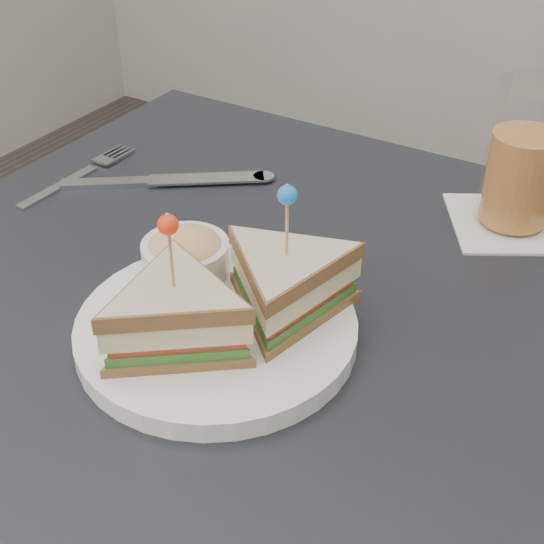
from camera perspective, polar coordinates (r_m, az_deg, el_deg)
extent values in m
cube|color=black|center=(0.68, -1.16, -4.63)|extent=(0.80, 0.80, 0.03)
cylinder|color=black|center=(1.30, -5.78, -3.87)|extent=(0.04, 0.04, 0.72)
cylinder|color=white|center=(0.65, -4.18, -4.47)|extent=(0.27, 0.27, 0.01)
cylinder|color=white|center=(0.65, -4.21, -3.83)|extent=(0.27, 0.27, 0.00)
cylinder|color=tan|center=(0.57, -7.61, 1.10)|extent=(0.00, 0.00, 0.08)
sphere|color=#F9310F|center=(0.56, -7.84, 3.54)|extent=(0.02, 0.02, 0.02)
cylinder|color=tan|center=(0.61, 1.13, 3.44)|extent=(0.00, 0.00, 0.08)
sphere|color=blue|center=(0.59, 1.16, 5.80)|extent=(0.02, 0.02, 0.02)
cylinder|color=white|center=(0.70, -6.49, 0.90)|extent=(0.09, 0.09, 0.04)
ellipsoid|color=#E0B772|center=(0.69, -6.55, 1.76)|extent=(0.08, 0.08, 0.03)
cube|color=silver|center=(0.91, -15.80, 6.17)|extent=(0.02, 0.12, 0.00)
cube|color=silver|center=(0.96, -12.56, 8.18)|extent=(0.03, 0.02, 0.00)
cube|color=silver|center=(0.90, -12.13, 6.55)|extent=(0.10, 0.08, 0.01)
cube|color=silver|center=(0.89, -4.97, 7.02)|extent=(0.12, 0.10, 0.00)
cylinder|color=silver|center=(0.89, -0.63, 7.20)|extent=(0.03, 0.03, 0.00)
cube|color=white|center=(0.85, 17.48, 3.54)|extent=(0.17, 0.17, 0.00)
cylinder|color=#C27C36|center=(0.82, 18.13, 6.75)|extent=(0.09, 0.09, 0.10)
cylinder|color=white|center=(0.81, 18.44, 8.24)|extent=(0.11, 0.11, 0.15)
cube|color=white|center=(0.81, 19.25, 9.74)|extent=(0.03, 0.03, 0.02)
cube|color=white|center=(0.80, 17.91, 9.13)|extent=(0.02, 0.02, 0.02)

